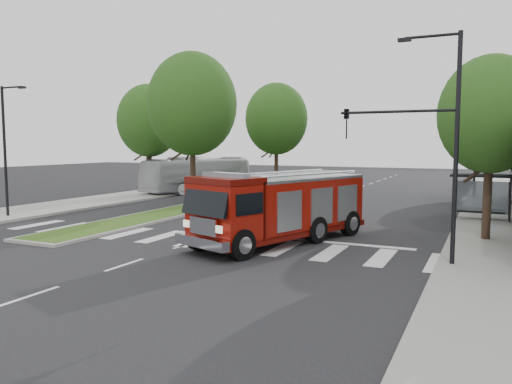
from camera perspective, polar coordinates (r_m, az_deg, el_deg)
ground at (r=24.92m, az=-2.87°, el=-4.34°), size 140.00×140.00×0.00m
sidewalk_right at (r=31.96m, az=26.66°, el=-2.60°), size 5.00×80.00×0.15m
sidewalk_left at (r=41.22m, az=-14.20°, el=-0.48°), size 5.00×80.00×0.15m
median at (r=43.58m, az=1.29°, el=0.01°), size 3.00×50.00×0.15m
bus_shelter at (r=29.90m, az=24.42°, el=0.76°), size 3.20×1.60×2.61m
tree_right_near at (r=23.70m, az=25.26°, el=8.00°), size 4.40×4.40×8.05m
tree_right_mid at (r=35.74m, az=25.33°, el=8.56°), size 5.60×5.60×9.72m
tree_right_far at (r=45.69m, az=25.29°, el=6.97°), size 5.00×5.00×8.73m
tree_median_near at (r=32.87m, az=-7.31°, el=9.92°), size 5.80×5.80×10.16m
tree_median_far at (r=45.27m, az=2.35°, el=8.33°), size 5.60×5.60×9.72m
tree_left_mid at (r=42.31m, az=-12.13°, el=7.97°), size 5.20×5.20×9.16m
streetlight_right_near at (r=18.27m, az=19.19°, el=6.47°), size 4.08×0.22×8.00m
streetlight_left_near at (r=31.75m, az=-26.65°, el=4.81°), size 1.90×0.20×7.50m
streetlight_right_far at (r=41.68m, az=23.62°, el=5.36°), size 2.11×0.20×8.00m
fire_engine at (r=21.57m, az=2.88°, el=-1.80°), size 5.60×9.52×3.17m
city_bus at (r=44.74m, az=-6.65°, el=2.02°), size 5.37×11.51×3.12m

